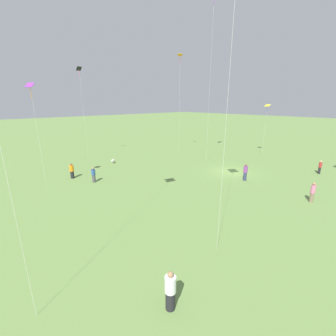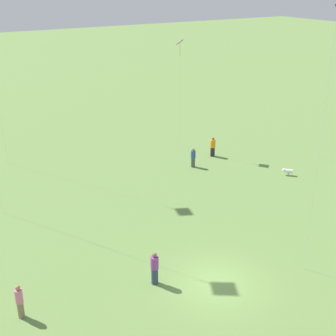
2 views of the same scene
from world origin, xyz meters
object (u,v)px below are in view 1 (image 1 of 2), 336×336
kite_4 (214,1)px  kite_0 (80,76)px  kite_1 (180,64)px  person_4 (245,172)px  person_3 (94,175)px  kite_2 (267,108)px  person_2 (313,192)px  kite_5 (31,92)px  person_0 (72,171)px  person_5 (170,291)px  dog_1 (113,161)px  person_1 (320,167)px

kite_4 → kite_0: bearing=-49.6°
kite_1 → person_4: bearing=-177.3°
person_3 → kite_2: (-25.26, 6.15, 6.46)m
person_2 → kite_0: bearing=-22.8°
person_3 → kite_4: bearing=16.7°
person_4 → kite_2: bearing=25.3°
kite_1 → kite_5: bearing=115.3°
person_0 → kite_2: size_ratio=0.22×
person_5 → kite_2: bearing=-30.1°
kite_4 → dog_1: kite_4 is taller
kite_2 → kite_5: size_ratio=0.80×
kite_0 → kite_2: kite_0 is taller
person_2 → kite_1: bearing=-51.1°
person_3 → kite_5: size_ratio=0.17×
person_5 → person_2: bearing=-51.7°
person_2 → kite_4: size_ratio=0.08×
person_5 → kite_2: 32.09m
person_2 → kite_0: 30.29m
kite_0 → kite_1: 14.16m
person_1 → person_5: bearing=-165.1°
person_2 → person_5: size_ratio=0.98×
person_2 → person_3: person_2 is taller
person_0 → kite_2: 28.64m
person_2 → person_3: bearing=-4.1°
person_2 → kite_4: kite_4 is taller
person_3 → kite_4: size_ratio=0.08×
dog_1 → person_4: bearing=159.5°
person_5 → kite_5: 19.36m
kite_5 → dog_1: (-9.53, -4.08, -8.53)m
person_4 → kite_5: bearing=151.2°
person_2 → kite_0: size_ratio=0.14×
person_5 → kite_1: bearing=-5.3°
kite_0 → dog_1: kite_0 is taller
kite_1 → kite_4: 8.76m
person_5 → person_3: bearing=25.6°
person_0 → kite_1: kite_1 is taller
person_2 → kite_5: 25.20m
kite_1 → kite_2: 14.58m
person_4 → dog_1: (6.73, -15.88, -0.54)m
person_4 → kite_0: 24.78m
person_5 → kite_5: bearing=40.1°
kite_5 → person_0: bearing=121.2°
person_5 → kite_1: kite_1 is taller
kite_1 → kite_2: size_ratio=1.91×
kite_0 → person_4: bearing=151.1°
person_4 → person_5: bearing=-153.4°
person_3 → dog_1: size_ratio=2.23×
person_0 → person_4: 18.74m
person_0 → kite_5: (3.06, 1.51, 8.05)m
person_2 → person_4: 6.63m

